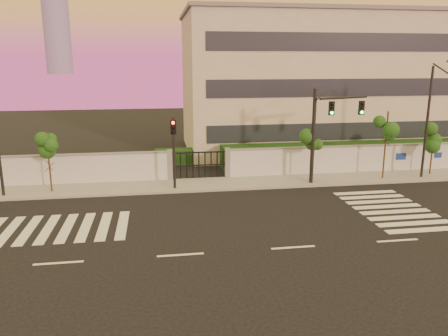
{
  "coord_description": "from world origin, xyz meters",
  "views": [
    {
      "loc": [
        -5.82,
        -17.3,
        8.07
      ],
      "look_at": [
        -2.18,
        6.0,
        2.27
      ],
      "focal_mm": 35.0,
      "sensor_mm": 36.0,
      "label": 1
    }
  ],
  "objects": [
    {
      "name": "street_tree_e",
      "position": [
        9.64,
        10.0,
        3.51
      ],
      "size": [
        1.38,
        1.1,
        4.78
      ],
      "color": "#382314",
      "rests_on": "ground"
    },
    {
      "name": "sidewalk",
      "position": [
        0.0,
        10.5,
        0.07
      ],
      "size": [
        60.0,
        3.0,
        0.15
      ],
      "primitive_type": "cube",
      "color": "gray",
      "rests_on": "ground"
    },
    {
      "name": "streetlight_east",
      "position": [
        12.46,
        9.67,
        4.39
      ],
      "size": [
        0.48,
        1.95,
        8.12
      ],
      "color": "black",
      "rests_on": "ground"
    },
    {
      "name": "street_tree_d",
      "position": [
        4.44,
        10.22,
        3.02
      ],
      "size": [
        1.37,
        1.09,
        4.09
      ],
      "color": "#382314",
      "rests_on": "ground"
    },
    {
      "name": "institutional_building",
      "position": [
        9.0,
        21.99,
        6.16
      ],
      "size": [
        24.4,
        12.4,
        12.25
      ],
      "color": "#B7B19B",
      "rests_on": "ground"
    },
    {
      "name": "street_tree_f",
      "position": [
        13.6,
        10.56,
        2.66
      ],
      "size": [
        1.36,
        1.09,
        3.6
      ],
      "color": "#382314",
      "rests_on": "ground"
    },
    {
      "name": "road_markings",
      "position": [
        -1.58,
        3.76,
        0.01
      ],
      "size": [
        57.0,
        7.62,
        0.02
      ],
      "color": "silver",
      "rests_on": "ground"
    },
    {
      "name": "traffic_signal_main",
      "position": [
        5.09,
        9.59,
        4.03
      ],
      "size": [
        3.96,
        1.41,
        6.38
      ],
      "rotation": [
        0.0,
        0.0,
        0.33
      ],
      "color": "black",
      "rests_on": "ground"
    },
    {
      "name": "ground",
      "position": [
        0.0,
        0.0,
        0.0
      ],
      "size": [
        120.0,
        120.0,
        0.0
      ],
      "primitive_type": "plane",
      "color": "black",
      "rests_on": "ground"
    },
    {
      "name": "street_tree_c",
      "position": [
        -12.41,
        10.21,
        2.89
      ],
      "size": [
        1.3,
        1.04,
        3.93
      ],
      "color": "#382314",
      "rests_on": "ground"
    },
    {
      "name": "perimeter_wall",
      "position": [
        0.1,
        12.0,
        1.07
      ],
      "size": [
        60.0,
        0.36,
        2.2
      ],
      "color": "#B8BBC0",
      "rests_on": "ground"
    },
    {
      "name": "hedge_row",
      "position": [
        1.17,
        14.74,
        0.82
      ],
      "size": [
        41.0,
        4.25,
        1.8
      ],
      "color": "black",
      "rests_on": "ground"
    },
    {
      "name": "traffic_signal_secondary",
      "position": [
        -4.79,
        9.7,
        3.0
      ],
      "size": [
        0.37,
        0.35,
        4.72
      ],
      "rotation": [
        0.0,
        0.0,
        -0.11
      ],
      "color": "black",
      "rests_on": "ground"
    }
  ]
}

